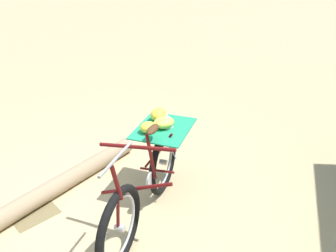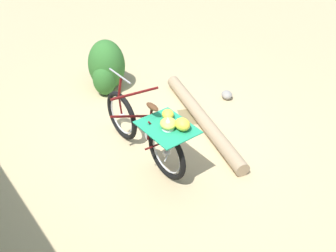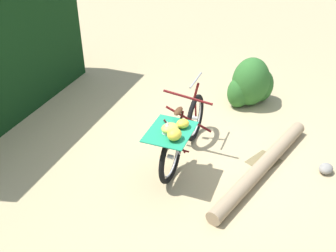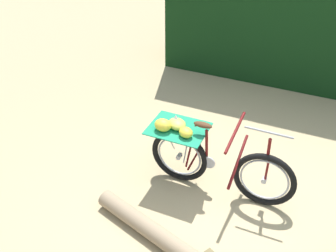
% 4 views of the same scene
% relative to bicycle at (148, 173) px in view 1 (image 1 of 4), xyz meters
% --- Properties ---
extents(ground_plane, '(60.00, 60.00, 0.00)m').
position_rel_bicycle_xyz_m(ground_plane, '(-0.37, -0.01, -0.48)').
color(ground_plane, tan).
extents(bicycle, '(1.72, 1.07, 1.03)m').
position_rel_bicycle_xyz_m(bicycle, '(0.00, 0.00, 0.00)').
color(bicycle, black).
rests_on(bicycle, ground_plane).
extents(fallen_log, '(2.51, 0.61, 0.20)m').
position_rel_bicycle_xyz_m(fallen_log, '(-0.66, 0.93, -0.38)').
color(fallen_log, '#9E8466').
rests_on(fallen_log, ground_plane).
extents(leaf_litter_patch, '(0.44, 0.36, 0.01)m').
position_rel_bicycle_xyz_m(leaf_litter_patch, '(-0.89, 0.80, -0.48)').
color(leaf_litter_patch, olive).
rests_on(leaf_litter_patch, ground_plane).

